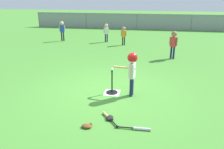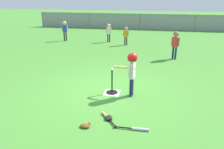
{
  "view_description": "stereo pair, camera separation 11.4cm",
  "coord_description": "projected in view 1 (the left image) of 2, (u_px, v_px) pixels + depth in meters",
  "views": [
    {
      "loc": [
        1.08,
        -5.95,
        2.7
      ],
      "look_at": [
        0.09,
        -0.12,
        0.55
      ],
      "focal_mm": 36.58,
      "sensor_mm": 36.0,
      "label": 1
    },
    {
      "loc": [
        1.19,
        -5.93,
        2.7
      ],
      "look_at": [
        0.09,
        -0.12,
        0.55
      ],
      "focal_mm": 36.58,
      "sensor_mm": 36.0,
      "label": 2
    }
  ],
  "objects": [
    {
      "name": "spare_bat_wood",
      "position": [
        108.0,
        117.0,
        5.16
      ],
      "size": [
        0.47,
        0.59,
        0.06
      ],
      "color": "#DBB266",
      "rests_on": "ground_plane"
    },
    {
      "name": "glove_near_bats",
      "position": [
        87.0,
        126.0,
        4.81
      ],
      "size": [
        0.22,
        0.17,
        0.07
      ],
      "color": "brown",
      "rests_on": "ground_plane"
    },
    {
      "name": "fielder_near_left",
      "position": [
        173.0,
        41.0,
        9.52
      ],
      "size": [
        0.32,
        0.23,
        1.18
      ],
      "color": "#191E4C",
      "rests_on": "ground_plane"
    },
    {
      "name": "spare_bat_silver",
      "position": [
        138.0,
        129.0,
        4.73
      ],
      "size": [
        0.72,
        0.07,
        0.06
      ],
      "color": "silver",
      "rests_on": "ground_plane"
    },
    {
      "name": "ground_plane",
      "position": [
        109.0,
        91.0,
        6.6
      ],
      "size": [
        60.0,
        60.0,
        0.0
      ],
      "primitive_type": "plane",
      "color": "#478C33"
    },
    {
      "name": "fielder_near_right",
      "position": [
        124.0,
        33.0,
        12.07
      ],
      "size": [
        0.29,
        0.19,
        0.98
      ],
      "color": "#262626",
      "rests_on": "ground_plane"
    },
    {
      "name": "batter_child",
      "position": [
        132.0,
        65.0,
        6.01
      ],
      "size": [
        0.64,
        0.34,
        1.22
      ],
      "color": "#191E4C",
      "rests_on": "ground_plane"
    },
    {
      "name": "outfield_fence",
      "position": [
        137.0,
        21.0,
        17.36
      ],
      "size": [
        16.06,
        0.06,
        1.15
      ],
      "color": "slate",
      "rests_on": "ground_plane"
    },
    {
      "name": "home_plate",
      "position": [
        112.0,
        93.0,
        6.48
      ],
      "size": [
        0.44,
        0.44,
        0.01
      ],
      "primitive_type": "cube",
      "color": "white",
      "rests_on": "ground_plane"
    },
    {
      "name": "fielder_deep_right",
      "position": [
        62.0,
        28.0,
        13.06
      ],
      "size": [
        0.3,
        0.23,
        1.13
      ],
      "color": "#262626",
      "rests_on": "ground_plane"
    },
    {
      "name": "glove_by_plate",
      "position": [
        110.0,
        118.0,
        5.12
      ],
      "size": [
        0.18,
        0.23,
        0.07
      ],
      "color": "black",
      "rests_on": "ground_plane"
    },
    {
      "name": "baseball_on_tee",
      "position": [
        112.0,
        69.0,
        6.24
      ],
      "size": [
        0.07,
        0.07,
        0.07
      ],
      "primitive_type": "sphere",
      "color": "white",
      "rests_on": "batting_tee"
    },
    {
      "name": "batting_tee",
      "position": [
        112.0,
        89.0,
        6.44
      ],
      "size": [
        0.32,
        0.32,
        0.66
      ],
      "color": "black",
      "rests_on": "ground_plane"
    },
    {
      "name": "fielder_deep_left",
      "position": [
        106.0,
        30.0,
        12.8
      ],
      "size": [
        0.3,
        0.2,
        1.03
      ],
      "color": "#191E4C",
      "rests_on": "ground_plane"
    }
  ]
}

